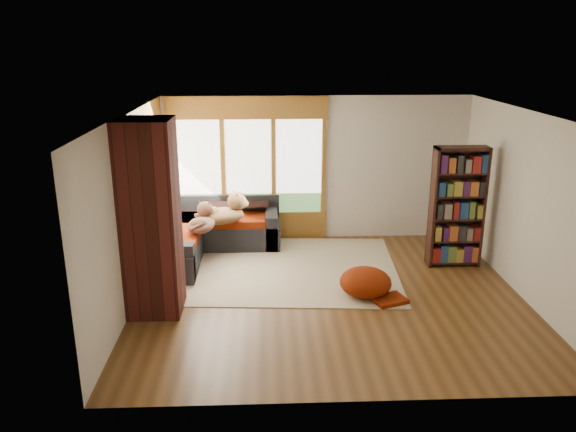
# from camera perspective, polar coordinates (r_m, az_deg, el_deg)

# --- Properties ---
(floor) EXTENTS (5.50, 5.50, 0.00)m
(floor) POSITION_cam_1_polar(r_m,az_deg,el_deg) (8.21, 4.21, -8.00)
(floor) COLOR #513216
(floor) RESTS_ON ground
(ceiling) EXTENTS (5.50, 5.50, 0.00)m
(ceiling) POSITION_cam_1_polar(r_m,az_deg,el_deg) (7.47, 4.66, 10.31)
(ceiling) COLOR white
(wall_back) EXTENTS (5.50, 0.04, 2.60)m
(wall_back) POSITION_cam_1_polar(r_m,az_deg,el_deg) (10.14, 2.78, 4.81)
(wall_back) COLOR silver
(wall_back) RESTS_ON ground
(wall_front) EXTENTS (5.50, 0.04, 2.60)m
(wall_front) POSITION_cam_1_polar(r_m,az_deg,el_deg) (5.42, 7.51, -6.96)
(wall_front) COLOR silver
(wall_front) RESTS_ON ground
(wall_left) EXTENTS (0.04, 5.00, 2.60)m
(wall_left) POSITION_cam_1_polar(r_m,az_deg,el_deg) (7.90, -15.80, 0.45)
(wall_left) COLOR silver
(wall_left) RESTS_ON ground
(wall_right) EXTENTS (0.04, 5.00, 2.60)m
(wall_right) POSITION_cam_1_polar(r_m,az_deg,el_deg) (8.51, 23.14, 0.89)
(wall_right) COLOR silver
(wall_right) RESTS_ON ground
(windows_back) EXTENTS (2.82, 0.10, 1.90)m
(windows_back) POSITION_cam_1_polar(r_m,az_deg,el_deg) (10.07, -4.04, 4.98)
(windows_back) COLOR olive
(windows_back) RESTS_ON wall_back
(windows_left) EXTENTS (0.10, 2.62, 1.90)m
(windows_left) POSITION_cam_1_polar(r_m,az_deg,el_deg) (9.01, -13.97, 3.00)
(windows_left) COLOR olive
(windows_left) RESTS_ON wall_left
(roller_blind) EXTENTS (0.03, 0.72, 0.90)m
(roller_blind) POSITION_cam_1_polar(r_m,az_deg,el_deg) (9.71, -13.04, 6.52)
(roller_blind) COLOR #809855
(roller_blind) RESTS_ON wall_left
(brick_chimney) EXTENTS (0.70, 0.70, 2.60)m
(brick_chimney) POSITION_cam_1_polar(r_m,az_deg,el_deg) (7.50, -13.78, -0.30)
(brick_chimney) COLOR #471914
(brick_chimney) RESTS_ON ground
(sectional_sofa) EXTENTS (2.20, 2.20, 0.80)m
(sectional_sofa) POSITION_cam_1_polar(r_m,az_deg,el_deg) (9.66, -8.50, -2.18)
(sectional_sofa) COLOR black
(sectional_sofa) RESTS_ON ground
(area_rug) EXTENTS (3.85, 3.04, 0.01)m
(area_rug) POSITION_cam_1_polar(r_m,az_deg,el_deg) (9.08, -0.72, -5.31)
(area_rug) COLOR #EEE3CB
(area_rug) RESTS_ON ground
(bookshelf) EXTENTS (0.84, 0.28, 1.95)m
(bookshelf) POSITION_cam_1_polar(r_m,az_deg,el_deg) (9.31, 16.80, 0.84)
(bookshelf) COLOR #331811
(bookshelf) RESTS_ON ground
(pouf) EXTENTS (0.92, 0.92, 0.40)m
(pouf) POSITION_cam_1_polar(r_m,az_deg,el_deg) (8.17, 7.88, -6.60)
(pouf) COLOR maroon
(pouf) RESTS_ON area_rug
(dog_tan) EXTENTS (0.93, 0.75, 0.46)m
(dog_tan) POSITION_cam_1_polar(r_m,az_deg,el_deg) (9.48, -6.43, 0.47)
(dog_tan) COLOR brown
(dog_tan) RESTS_ON sectional_sofa
(dog_brindle) EXTENTS (0.53, 0.75, 0.38)m
(dog_brindle) POSITION_cam_1_polar(r_m,az_deg,el_deg) (9.18, -8.71, -0.47)
(dog_brindle) COLOR #412920
(dog_brindle) RESTS_ON sectional_sofa
(throw_pillows) EXTENTS (1.98, 1.68, 0.45)m
(throw_pillows) POSITION_cam_1_polar(r_m,az_deg,el_deg) (9.56, -8.06, 0.61)
(throw_pillows) COLOR black
(throw_pillows) RESTS_ON sectional_sofa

